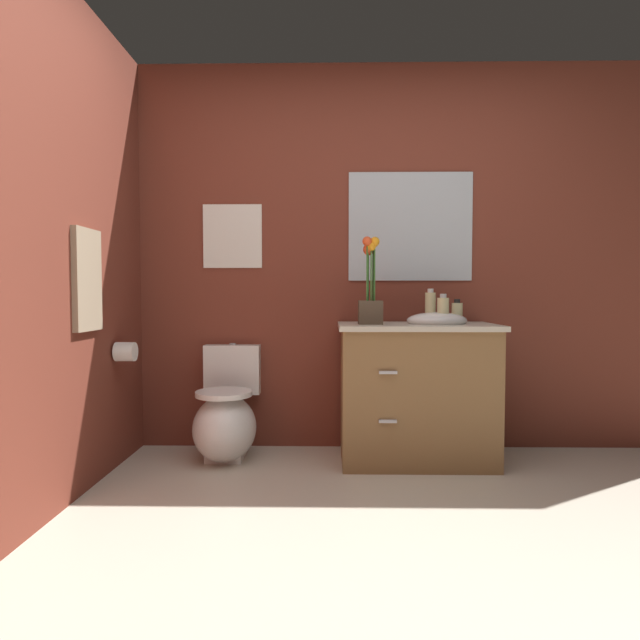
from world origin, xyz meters
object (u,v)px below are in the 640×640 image
flower_vase (370,289)px  hand_wash_bottle (430,307)px  lotion_bottle (443,310)px  soap_bottle (457,312)px  hanging_towel (87,280)px  wall_mirror (410,227)px  toilet_paper_roll (126,352)px  toilet (226,419)px  vanity_cabinet (417,391)px  wall_poster (233,236)px

flower_vase → hand_wash_bottle: 0.41m
lotion_bottle → hand_wash_bottle: size_ratio=0.85×
hand_wash_bottle → flower_vase: bearing=-161.5°
soap_bottle → lotion_bottle: (-0.11, -0.13, 0.02)m
hanging_towel → lotion_bottle: bearing=14.6°
hand_wash_bottle → wall_mirror: size_ratio=0.26×
hand_wash_bottle → soap_bottle: bearing=6.5°
flower_vase → wall_mirror: 0.60m
hanging_towel → toilet_paper_roll: hanging_towel is taller
lotion_bottle → wall_mirror: (-0.15, 0.32, 0.53)m
hand_wash_bottle → hanging_towel: size_ratio=0.41×
toilet → vanity_cabinet: vanity_cabinet is taller
hanging_towel → soap_bottle: bearing=17.2°
flower_vase → lotion_bottle: 0.45m
lotion_bottle → hand_wash_bottle: bearing=116.6°
wall_poster → hand_wash_bottle: bearing=-9.5°
hand_wash_bottle → wall_poster: 1.35m
flower_vase → lotion_bottle: (0.43, 0.02, -0.13)m
toilet → toilet_paper_roll: size_ratio=6.27×
toilet → hanging_towel: bearing=-137.4°
vanity_cabinet → wall_mirror: bearing=90.5°
toilet → vanity_cabinet: 1.18m
soap_bottle → hanging_towel: hanging_towel is taller
vanity_cabinet → hanging_towel: bearing=-163.5°
hanging_towel → toilet_paper_roll: size_ratio=4.73×
toilet → toilet_paper_roll: 0.72m
toilet → wall_poster: wall_poster is taller
soap_bottle → lotion_bottle: bearing=-131.5°
toilet_paper_roll → wall_poster: bearing=40.6°
toilet → hanging_towel: size_ratio=1.33×
wall_mirror → hanging_towel: wall_mirror is taller
wall_mirror → toilet_paper_roll: bearing=-164.7°
soap_bottle → wall_poster: wall_poster is taller
wall_mirror → hanging_towel: bearing=-155.1°
lotion_bottle → wall_mirror: size_ratio=0.23×
toilet_paper_roll → hand_wash_bottle: bearing=8.1°
flower_vase → soap_bottle: (0.55, 0.15, -0.14)m
vanity_cabinet → wall_mirror: wall_mirror is taller
vanity_cabinet → hanging_towel: size_ratio=1.95×
hand_wash_bottle → wall_mirror: wall_mirror is taller
lotion_bottle → hand_wash_bottle: (-0.05, 0.11, 0.02)m
vanity_cabinet → flower_vase: (-0.29, -0.04, 0.61)m
toilet → toilet_paper_roll: toilet_paper_roll is taller
flower_vase → toilet_paper_roll: bearing=-174.8°
hanging_towel → toilet_paper_roll: 0.54m
lotion_bottle → hanging_towel: size_ratio=0.35×
lotion_bottle → flower_vase: bearing=-177.8°
hanging_towel → wall_poster: bearing=53.9°
wall_mirror → toilet: bearing=-167.0°
wall_poster → flower_vase: bearing=-21.0°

